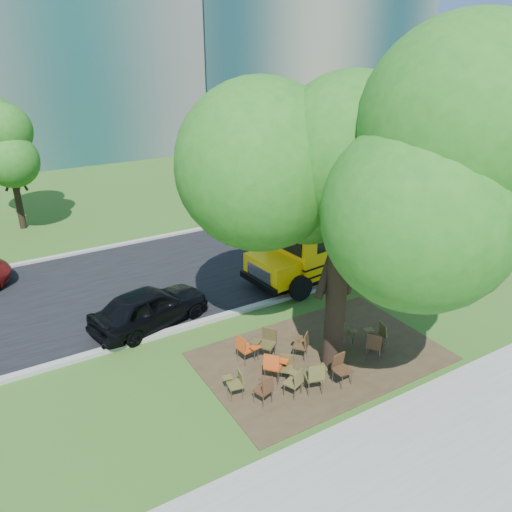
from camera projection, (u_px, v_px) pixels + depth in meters
ground at (284, 358)px, 14.72m from camera, size 160.00×160.00×0.00m
sidewalk at (412, 473)px, 10.77m from camera, size 60.00×4.00×0.04m
dirt_patch at (321, 356)px, 14.79m from camera, size 7.00×4.50×0.03m
asphalt_road at (188, 271)px, 20.23m from camera, size 80.00×8.00×0.04m
kerb_near at (235, 312)px, 17.06m from camera, size 80.00×0.25×0.14m
kerb_far at (153, 238)px, 23.45m from camera, size 80.00×0.25×0.14m
building_right at (276, 0)px, 51.02m from camera, size 30.00×16.00×25.00m
bg_tree_2 at (7, 143)px, 23.33m from camera, size 4.80×4.80×6.62m
bg_tree_3 at (266, 112)px, 27.53m from camera, size 5.60×5.60×7.84m
bg_tree_4 at (384, 116)px, 30.77m from camera, size 5.00×5.00×6.85m
main_tree at (344, 192)px, 12.32m from camera, size 7.20×7.20×8.79m
school_bus at (374, 222)px, 21.07m from camera, size 11.40×3.59×2.74m
chair_0 at (265, 388)px, 12.65m from camera, size 0.57×0.61×0.84m
chair_1 at (274, 364)px, 13.45m from camera, size 0.81×0.64×0.95m
chair_2 at (295, 380)px, 12.93m from camera, size 0.57×0.66×0.84m
chair_3 at (285, 365)px, 13.60m from camera, size 0.66×0.52×0.77m
chair_4 at (315, 374)px, 13.03m from camera, size 0.75×0.59×0.97m
chair_5 at (341, 367)px, 13.40m from camera, size 0.60×0.58×0.91m
chair_6 at (378, 333)px, 14.95m from camera, size 0.52×0.66×0.88m
chair_7 at (375, 344)px, 14.40m from camera, size 0.78×0.62×0.92m
chair_8 at (236, 381)px, 12.93m from camera, size 0.47×0.58×0.80m
chair_9 at (267, 341)px, 14.49m from camera, size 0.81×0.65×0.97m
chair_10 at (245, 347)px, 14.26m from camera, size 0.59×0.60×0.90m
chair_11 at (302, 343)px, 14.52m from camera, size 0.58×0.73×0.85m
chair_12 at (345, 330)px, 15.21m from camera, size 0.50×0.64×0.83m
black_car at (150, 307)px, 16.18m from camera, size 4.24×2.51×1.35m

